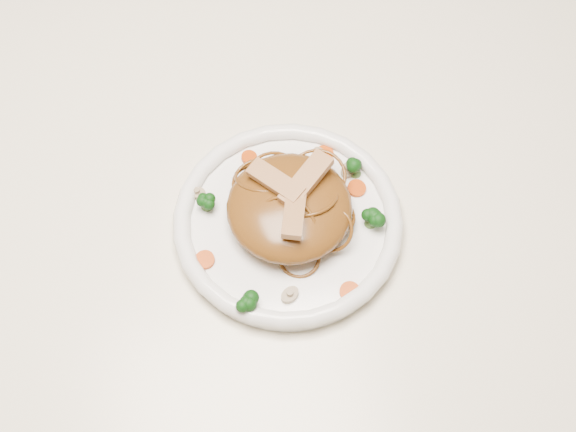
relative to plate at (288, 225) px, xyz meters
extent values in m
plane|color=brown|center=(-0.09, 0.05, -0.76)|extent=(4.00, 4.00, 0.00)
cube|color=#F2E9CD|center=(-0.09, 0.05, -0.03)|extent=(1.20, 0.80, 0.04)
cylinder|color=brown|center=(0.45, 0.39, -0.40)|extent=(0.06, 0.06, 0.71)
cylinder|color=white|center=(0.00, 0.00, 0.00)|extent=(0.29, 0.29, 0.02)
ellipsoid|color=brown|center=(0.00, 0.00, 0.03)|extent=(0.18, 0.18, 0.05)
cube|color=tan|center=(0.02, 0.02, 0.06)|extent=(0.07, 0.07, 0.01)
cube|color=tan|center=(-0.01, 0.02, 0.06)|extent=(0.06, 0.07, 0.01)
cube|color=tan|center=(0.00, -0.02, 0.06)|extent=(0.04, 0.07, 0.01)
cylinder|color=#B23B06|center=(0.06, 0.08, 0.01)|extent=(0.02, 0.02, 0.00)
cylinder|color=#B23B06|center=(-0.10, -0.03, 0.01)|extent=(0.03, 0.03, 0.00)
cylinder|color=#B23B06|center=(0.09, 0.03, 0.01)|extent=(0.03, 0.03, 0.00)
cylinder|color=#B23B06|center=(-0.03, 0.09, 0.01)|extent=(0.02, 0.02, 0.00)
cylinder|color=#B23B06|center=(0.05, -0.10, 0.01)|extent=(0.03, 0.03, 0.00)
cylinder|color=tan|center=(-0.02, -0.09, 0.01)|extent=(0.03, 0.03, 0.01)
cylinder|color=tan|center=(0.08, 0.05, 0.01)|extent=(0.03, 0.03, 0.01)
cylinder|color=tan|center=(-0.10, 0.06, 0.01)|extent=(0.03, 0.03, 0.01)
cylinder|color=tan|center=(0.05, 0.08, 0.01)|extent=(0.03, 0.03, 0.01)
camera|label=1|loc=(-0.09, -0.42, 0.82)|focal=50.69mm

